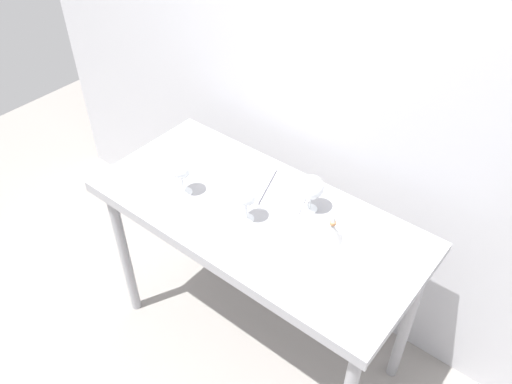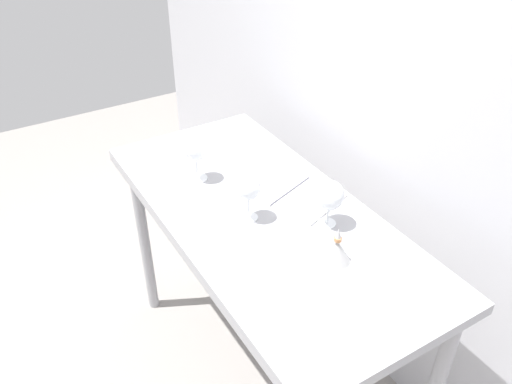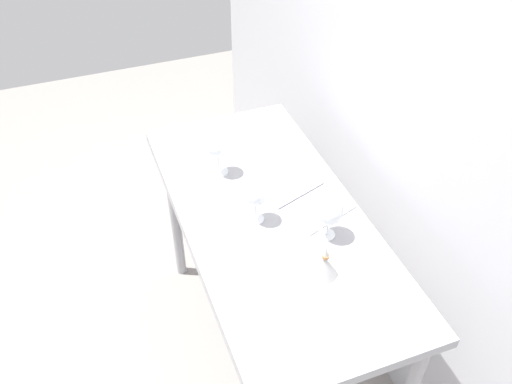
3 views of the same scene
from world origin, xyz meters
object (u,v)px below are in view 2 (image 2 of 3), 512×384
Objects in this scene: wine_glass_far_right at (329,196)px; wine_glass_near_left at (196,150)px; decanter_funnel at (337,250)px; tasting_sheet_upper at (245,154)px; wine_glass_near_center at (248,188)px; open_notebook at (291,192)px.

wine_glass_near_left is (-0.48, -0.25, 0.01)m from wine_glass_far_right.
wine_glass_near_left is 1.39× the size of decanter_funnel.
wine_glass_near_center is at bearing -30.47° from tasting_sheet_upper.
wine_glass_near_center reaches higher than tasting_sheet_upper.
wine_glass_near_left is 0.29m from tasting_sheet_upper.
wine_glass_near_left is at bearing -155.04° from open_notebook.
wine_glass_near_left reaches higher than open_notebook.
wine_glass_far_right is 0.69× the size of tasting_sheet_upper.
wine_glass_far_right reaches higher than open_notebook.
open_notebook is 3.19× the size of decanter_funnel.
open_notebook is at bearing -1.52° from tasting_sheet_upper.
wine_glass_near_center is at bearing 7.76° from wine_glass_near_left.
wine_glass_near_left is 1.03× the size of wine_glass_near_center.
wine_glass_far_right is 0.27m from wine_glass_near_center.
decanter_funnel is (0.16, -0.09, -0.07)m from wine_glass_far_right.
wine_glass_near_center reaches higher than open_notebook.
wine_glass_near_left is 0.72× the size of tasting_sheet_upper.
wine_glass_near_center reaches higher than wine_glass_far_right.
open_notebook is at bearing -179.76° from wine_glass_far_right.
open_notebook reaches higher than tasting_sheet_upper.
decanter_funnel reaches higher than open_notebook.
wine_glass_near_center is at bearing -95.76° from open_notebook.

